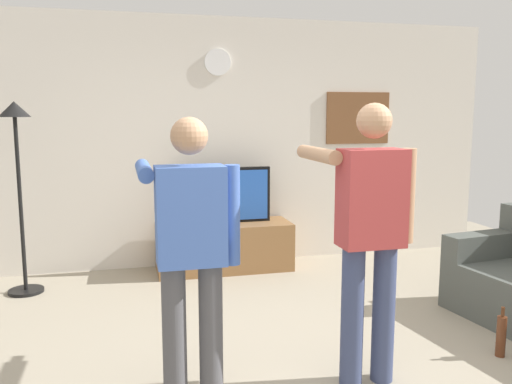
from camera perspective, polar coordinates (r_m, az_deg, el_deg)
back_wall at (r=5.96m, az=-4.13°, el=5.27°), size 6.40×0.10×2.70m
tv_stand at (r=5.78m, az=-3.43°, el=-5.83°), size 1.43×0.56×0.51m
television at (r=5.71m, az=-3.57°, el=-0.35°), size 1.03×0.07×0.60m
wall_clock at (r=5.91m, az=-4.14°, el=13.63°), size 0.28×0.03×0.28m
framed_picture at (r=6.39m, az=10.77°, el=7.75°), size 0.77×0.04×0.59m
floor_lamp at (r=5.33m, az=-24.08°, el=3.37°), size 0.32×0.32×1.78m
person_standing_nearer_lamp at (r=3.08m, az=-6.96°, el=-5.63°), size 0.57×0.78×1.66m
person_standing_nearer_couch at (r=3.32m, az=12.02°, el=-3.87°), size 0.56×0.78×1.74m
beverage_bottle at (r=4.20m, az=24.66°, el=-13.75°), size 0.07×0.07×0.36m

